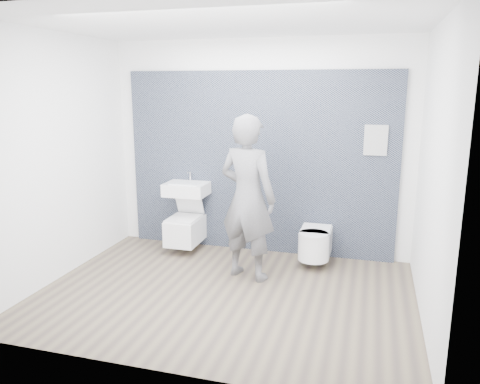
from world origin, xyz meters
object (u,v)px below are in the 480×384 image
(toilet_rounded, at_px, (315,243))
(visitor, at_px, (248,198))
(toilet_square, at_px, (185,229))
(washbasin, at_px, (186,189))

(toilet_rounded, bearing_deg, visitor, -139.96)
(toilet_square, bearing_deg, washbasin, 90.00)
(toilet_rounded, height_order, visitor, visitor)
(toilet_rounded, bearing_deg, washbasin, 176.27)
(washbasin, relative_size, visitor, 0.29)
(washbasin, xyz_separation_m, toilet_rounded, (1.76, -0.11, -0.57))
(toilet_square, distance_m, visitor, 1.38)
(toilet_rounded, xyz_separation_m, visitor, (-0.71, -0.60, 0.67))
(washbasin, bearing_deg, visitor, -34.31)
(visitor, bearing_deg, toilet_rounded, -124.39)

